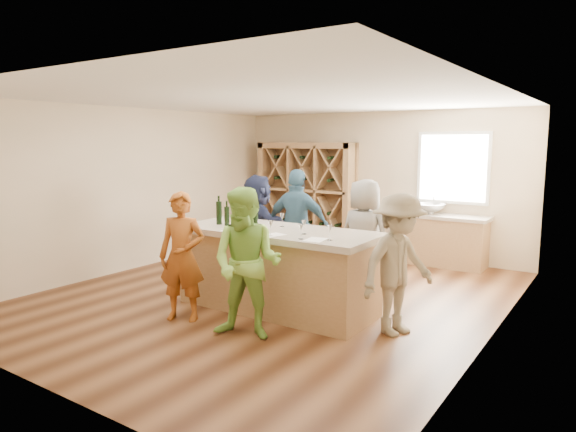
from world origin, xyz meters
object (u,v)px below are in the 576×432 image
Objects in this scene: sink at (430,209)px; person_far_left at (258,225)px; wine_bottle_b at (227,217)px; tasting_counter_base at (277,272)px; person_near_right at (247,264)px; wine_bottle_c at (237,215)px; wine_rack at (306,195)px; person_near_left at (182,256)px; person_far_right at (364,237)px; wine_bottle_a at (219,213)px; person_server at (398,265)px; wine_bottle_e at (255,218)px; person_far_mid at (297,226)px.

person_far_left is (-2.15, -2.34, -0.17)m from sink.
tasting_counter_base is at bearing 18.53° from wine_bottle_b.
wine_bottle_b is at bearing 124.18° from person_near_right.
person_far_left is at bearing 117.46° from wine_bottle_c.
wine_rack is 2.70m from sink.
person_near_left is 0.96× the size of person_far_right.
wine_bottle_a is (-1.71, -3.80, 0.23)m from sink.
person_near_right is 1.05× the size of person_server.
wine_bottle_e is 1.73m from person_far_right.
person_far_right is at bearing 48.75° from wine_bottle_c.
person_far_right reaches higher than person_server.
person_server is (1.68, 0.04, 0.32)m from tasting_counter_base.
person_far_right is 1.00× the size of person_far_left.
wine_rack is at bearing 108.72° from wine_bottle_c.
wine_bottle_a is at bearing -114.24° from sink.
person_far_right is at bearing 34.43° from person_near_left.
sink is at bearing 67.14° from person_near_right.
tasting_counter_base is 1.39m from person_far_mid.
tasting_counter_base is 9.49× the size of wine_bottle_b.
wine_bottle_a reaches higher than wine_bottle_b.
wine_bottle_a is at bearing 156.28° from wine_bottle_b.
wine_rack reaches higher than person_server.
person_far_mid is (0.26, 2.24, 0.09)m from person_near_left.
person_far_right reaches higher than person_far_left.
wine_bottle_e is (0.44, 0.06, 0.01)m from wine_bottle_b.
person_near_right is (-0.52, -4.69, -0.15)m from sink.
person_far_mid is at bearing 86.27° from wine_bottle_c.
wine_bottle_e is (-0.23, -0.16, 0.72)m from tasting_counter_base.
person_near_left reaches higher than wine_bottle_b.
wine_bottle_c is (-0.57, -0.12, 0.73)m from tasting_counter_base.
wine_bottle_c is at bearing -110.09° from sink.
person_far_mid is 1.14m from person_far_right.
person_server is at bearing 140.04° from person_far_mid.
person_far_right is (0.88, 1.44, -0.38)m from wine_bottle_e.
person_near_right reaches higher than person_server.
person_far_right is at bearing 64.70° from person_near_right.
person_near_left is at bearing 72.68° from person_far_mid.
wine_bottle_c reaches higher than wine_bottle_e.
sink is 0.34× the size of person_near_left.
wine_bottle_e reaches higher than tasting_counter_base.
sink is 4.93m from person_near_left.
wine_rack is at bearing 178.51° from sink.
person_far_right reaches higher than wine_bottle_c.
wine_rack is 1.31× the size of person_far_left.
wine_bottle_a is 0.19× the size of person_far_left.
wine_bottle_e is (0.34, -0.04, -0.01)m from wine_bottle_c.
sink is at bearing -106.90° from person_far_left.
wine_bottle_b is 1.51m from person_far_mid.
person_server is (2.57, 0.16, -0.42)m from wine_bottle_a.
person_near_left is (-0.74, -0.99, 0.31)m from tasting_counter_base.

